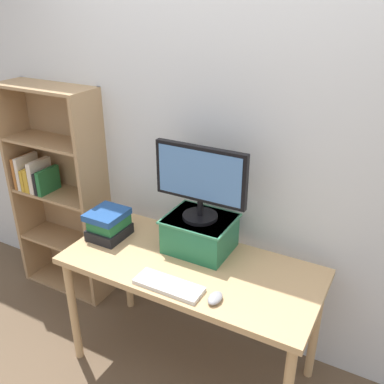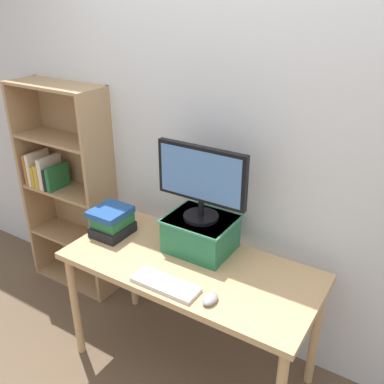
{
  "view_description": "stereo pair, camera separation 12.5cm",
  "coord_description": "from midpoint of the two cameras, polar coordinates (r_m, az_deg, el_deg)",
  "views": [
    {
      "loc": [
        0.94,
        -1.71,
        2.12
      ],
      "look_at": [
        -0.03,
        0.06,
        1.16
      ],
      "focal_mm": 40.0,
      "sensor_mm": 36.0,
      "label": 1
    },
    {
      "loc": [
        1.04,
        -1.64,
        2.12
      ],
      "look_at": [
        -0.03,
        0.06,
        1.16
      ],
      "focal_mm": 40.0,
      "sensor_mm": 36.0,
      "label": 2
    }
  ],
  "objects": [
    {
      "name": "back_wall",
      "position": [
        2.48,
        6.79,
        5.98
      ],
      "size": [
        7.0,
        0.08,
        2.6
      ],
      "color": "silver",
      "rests_on": "ground_plane"
    },
    {
      "name": "computer_monitor",
      "position": [
        2.29,
        2.81,
        1.66
      ],
      "size": [
        0.53,
        0.2,
        0.42
      ],
      "color": "black",
      "rests_on": "riser_box"
    },
    {
      "name": "bookshelf_unit",
      "position": [
        3.27,
        -15.2,
        0.66
      ],
      "size": [
        0.72,
        0.28,
        1.56
      ],
      "color": "tan",
      "rests_on": "ground_plane"
    },
    {
      "name": "computer_mouse",
      "position": [
        2.12,
        4.19,
        -14.06
      ],
      "size": [
        0.06,
        0.1,
        0.04
      ],
      "color": "#99999E",
      "rests_on": "desk"
    },
    {
      "name": "desk",
      "position": [
        2.42,
        1.25,
        -11.21
      ],
      "size": [
        1.42,
        0.65,
        0.76
      ],
      "color": "tan",
      "rests_on": "ground_plane"
    },
    {
      "name": "keyboard",
      "position": [
        2.21,
        -1.81,
        -12.26
      ],
      "size": [
        0.36,
        0.13,
        0.02
      ],
      "color": "silver",
      "rests_on": "desk"
    },
    {
      "name": "book_stack",
      "position": [
        2.63,
        -9.28,
        -3.94
      ],
      "size": [
        0.21,
        0.23,
        0.17
      ],
      "color": "black",
      "rests_on": "desk"
    },
    {
      "name": "riser_box",
      "position": [
        2.44,
        2.66,
        -5.49
      ],
      "size": [
        0.38,
        0.32,
        0.2
      ],
      "color": "#1E6642",
      "rests_on": "desk"
    },
    {
      "name": "ground_plane",
      "position": [
        2.88,
        1.12,
        -22.03
      ],
      "size": [
        12.0,
        12.0,
        0.0
      ],
      "primitive_type": "plane",
      "color": "brown"
    }
  ]
}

